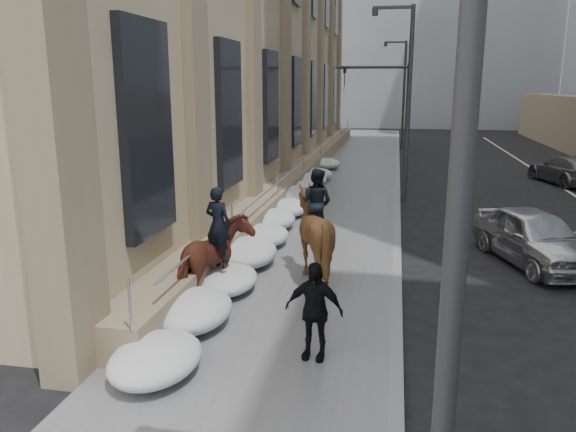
% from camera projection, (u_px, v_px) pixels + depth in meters
% --- Properties ---
extents(ground, '(140.00, 140.00, 0.00)m').
position_uv_depth(ground, '(263.00, 337.00, 11.24)').
color(ground, black).
rests_on(ground, ground).
extents(sidewalk, '(5.00, 80.00, 0.12)m').
position_uv_depth(sidewalk, '(325.00, 219.00, 20.78)').
color(sidewalk, '#58585B').
rests_on(sidewalk, ground).
extents(curb, '(0.24, 80.00, 0.12)m').
position_uv_depth(curb, '(397.00, 222.00, 20.30)').
color(curb, slate).
rests_on(curb, ground).
extents(limestone_building, '(6.10, 44.00, 18.00)m').
position_uv_depth(limestone_building, '(251.00, 5.00, 29.22)').
color(limestone_building, '#91825F').
rests_on(limestone_building, ground).
extents(bg_building_mid, '(30.00, 12.00, 28.00)m').
position_uv_depth(bg_building_mid, '(415.00, 2.00, 64.61)').
color(bg_building_mid, slate).
rests_on(bg_building_mid, ground).
extents(bg_building_far, '(24.00, 12.00, 20.00)m').
position_uv_depth(bg_building_far, '(339.00, 46.00, 78.83)').
color(bg_building_far, gray).
rests_on(bg_building_far, ground).
extents(streetlight_near, '(1.71, 0.24, 8.00)m').
position_uv_depth(streetlight_near, '(440.00, 138.00, 3.95)').
color(streetlight_near, '#2D2D30').
rests_on(streetlight_near, ground).
extents(streetlight_mid, '(1.71, 0.24, 8.00)m').
position_uv_depth(streetlight_mid, '(405.00, 92.00, 23.06)').
color(streetlight_mid, '#2D2D30').
rests_on(streetlight_mid, ground).
extents(streetlight_far, '(1.71, 0.24, 8.00)m').
position_uv_depth(streetlight_far, '(402.00, 88.00, 42.17)').
color(streetlight_far, '#2D2D30').
rests_on(streetlight_far, ground).
extents(traffic_signal, '(4.10, 0.22, 6.00)m').
position_uv_depth(traffic_signal, '(391.00, 101.00, 30.96)').
color(traffic_signal, '#2D2D30').
rests_on(traffic_signal, ground).
extents(snow_bank, '(1.70, 18.10, 0.76)m').
position_uv_depth(snow_bank, '(277.00, 218.00, 19.14)').
color(snow_bank, silver).
rests_on(snow_bank, sidewalk).
extents(mounted_horse_left, '(1.53, 2.39, 2.60)m').
position_uv_depth(mounted_horse_left, '(215.00, 257.00, 12.70)').
color(mounted_horse_left, '#522518').
rests_on(mounted_horse_left, sidewalk).
extents(mounted_horse_right, '(2.44, 2.58, 2.80)m').
position_uv_depth(mounted_horse_right, '(313.00, 232.00, 13.98)').
color(mounted_horse_right, '#402712').
rests_on(mounted_horse_right, sidewalk).
extents(pedestrian, '(1.10, 0.56, 1.81)m').
position_uv_depth(pedestrian, '(314.00, 310.00, 9.96)').
color(pedestrian, black).
rests_on(pedestrian, sidewalk).
extents(car_silver, '(3.16, 4.94, 1.56)m').
position_uv_depth(car_silver, '(534.00, 237.00, 15.63)').
color(car_silver, '#A9AAB1').
rests_on(car_silver, ground).
extents(car_grey, '(3.27, 5.26, 1.42)m').
position_uv_depth(car_grey, '(567.00, 170.00, 28.07)').
color(car_grey, '#55575D').
rests_on(car_grey, ground).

